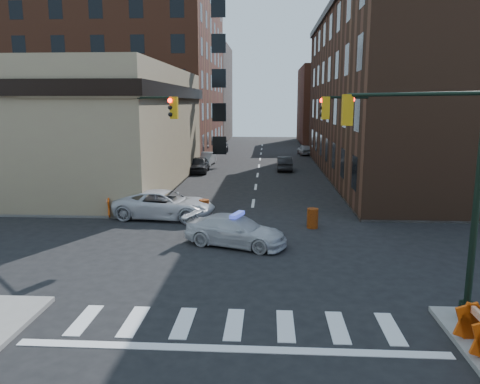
# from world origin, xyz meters

# --- Properties ---
(ground) EXTENTS (140.00, 140.00, 0.00)m
(ground) POSITION_xyz_m (0.00, 0.00, 0.00)
(ground) COLOR black
(ground) RESTS_ON ground
(sidewalk_nw) EXTENTS (34.00, 54.50, 0.15)m
(sidewalk_nw) POSITION_xyz_m (-23.00, 32.75, 0.07)
(sidewalk_nw) COLOR gray
(sidewalk_nw) RESTS_ON ground
(sidewalk_ne) EXTENTS (34.00, 54.50, 0.15)m
(sidewalk_ne) POSITION_xyz_m (23.00, 32.75, 0.07)
(sidewalk_ne) COLOR gray
(sidewalk_ne) RESTS_ON ground
(bank_building) EXTENTS (22.00, 22.00, 9.00)m
(bank_building) POSITION_xyz_m (-17.00, 16.50, 4.50)
(bank_building) COLOR #8E805D
(bank_building) RESTS_ON ground
(apartment_block) EXTENTS (25.00, 25.00, 24.00)m
(apartment_block) POSITION_xyz_m (-18.50, 40.00, 12.00)
(apartment_block) COLOR #5B2E1C
(apartment_block) RESTS_ON ground
(commercial_row_ne) EXTENTS (14.00, 34.00, 14.00)m
(commercial_row_ne) POSITION_xyz_m (13.00, 22.50, 7.00)
(commercial_row_ne) COLOR #472B1C
(commercial_row_ne) RESTS_ON ground
(filler_nw) EXTENTS (20.00, 18.00, 16.00)m
(filler_nw) POSITION_xyz_m (-16.00, 62.00, 8.00)
(filler_nw) COLOR #51433C
(filler_nw) RESTS_ON ground
(filler_ne) EXTENTS (16.00, 16.00, 12.00)m
(filler_ne) POSITION_xyz_m (14.00, 58.00, 6.00)
(filler_ne) COLOR #5B2E1C
(filler_ne) RESTS_ON ground
(signal_pole_se) EXTENTS (5.40, 5.27, 8.00)m
(signal_pole_se) POSITION_xyz_m (6.04, -5.52, 4.61)
(signal_pole_se) COLOR black
(signal_pole_se) RESTS_ON sidewalk_se
(signal_pole_nw) EXTENTS (3.58, 3.67, 8.00)m
(signal_pole_nw) POSITION_xyz_m (-5.85, 5.34, 4.34)
(signal_pole_nw) COLOR black
(signal_pole_nw) RESTS_ON sidewalk_nw
(signal_pole_ne) EXTENTS (3.67, 3.58, 8.00)m
(signal_pole_ne) POSITION_xyz_m (5.84, 5.35, 4.34)
(signal_pole_ne) COLOR black
(signal_pole_ne) RESTS_ON sidewalk_ne
(tree_ne_near) EXTENTS (3.00, 3.00, 4.85)m
(tree_ne_near) POSITION_xyz_m (7.50, 26.00, 3.49)
(tree_ne_near) COLOR black
(tree_ne_near) RESTS_ON sidewalk_ne
(tree_ne_far) EXTENTS (3.00, 3.00, 4.85)m
(tree_ne_far) POSITION_xyz_m (7.50, 34.00, 3.49)
(tree_ne_far) COLOR black
(tree_ne_far) RESTS_ON sidewalk_ne
(police_car) EXTENTS (5.09, 3.38, 1.37)m
(police_car) POSITION_xyz_m (-0.50, 0.94, 0.68)
(police_car) COLOR silver
(police_car) RESTS_ON ground
(pickup) EXTENTS (5.88, 3.21, 1.56)m
(pickup) POSITION_xyz_m (-4.81, 5.80, 0.78)
(pickup) COLOR silver
(pickup) RESTS_ON ground
(parked_car_wnear) EXTENTS (1.84, 4.31, 1.45)m
(parked_car_wnear) POSITION_xyz_m (-5.50, 23.30, 0.73)
(parked_car_wnear) COLOR black
(parked_car_wnear) RESTS_ON ground
(parked_car_wfar) EXTENTS (1.77, 4.14, 1.33)m
(parked_car_wfar) POSITION_xyz_m (-5.50, 28.61, 0.66)
(parked_car_wfar) COLOR gray
(parked_car_wfar) RESTS_ON ground
(parked_car_wdeep) EXTENTS (2.50, 5.08, 1.42)m
(parked_car_wdeep) POSITION_xyz_m (-5.44, 42.67, 0.71)
(parked_car_wdeep) COLOR black
(parked_car_wdeep) RESTS_ON ground
(parked_car_enear) EXTENTS (1.41, 4.01, 1.32)m
(parked_car_enear) POSITION_xyz_m (2.50, 25.21, 0.66)
(parked_car_enear) COLOR black
(parked_car_enear) RESTS_ON ground
(parked_car_efar) EXTENTS (1.90, 3.90, 1.28)m
(parked_car_efar) POSITION_xyz_m (5.50, 39.07, 0.64)
(parked_car_efar) COLOR #9B9EA3
(parked_car_efar) RESTS_ON ground
(pedestrian_a) EXTENTS (0.69, 0.63, 1.57)m
(pedestrian_a) POSITION_xyz_m (-10.40, 6.00, 0.94)
(pedestrian_a) COLOR black
(pedestrian_a) RESTS_ON sidewalk_nw
(pedestrian_b) EXTENTS (1.06, 0.92, 1.85)m
(pedestrian_b) POSITION_xyz_m (-10.27, 6.00, 1.08)
(pedestrian_b) COLOR #2A231C
(pedestrian_b) RESTS_ON sidewalk_nw
(pedestrian_c) EXTENTS (1.09, 0.89, 1.74)m
(pedestrian_c) POSITION_xyz_m (-12.27, 6.86, 1.02)
(pedestrian_c) COLOR #1E202D
(pedestrian_c) RESTS_ON sidewalk_nw
(barrel_road) EXTENTS (0.61, 0.61, 1.03)m
(barrel_road) POSITION_xyz_m (3.26, 4.18, 0.52)
(barrel_road) COLOR red
(barrel_road) RESTS_ON ground
(barrel_bank) EXTENTS (0.75, 0.75, 1.03)m
(barrel_bank) POSITION_xyz_m (-2.64, 6.06, 0.51)
(barrel_bank) COLOR #CC6209
(barrel_bank) RESTS_ON ground
(barricade_se_a) EXTENTS (0.68, 1.31, 0.97)m
(barricade_se_a) POSITION_xyz_m (6.42, -8.00, 0.64)
(barricade_se_a) COLOR #C45109
(barricade_se_a) RESTS_ON sidewalk_se
(barricade_nw_a) EXTENTS (1.44, 0.97, 0.98)m
(barricade_nw_a) POSITION_xyz_m (-7.47, 5.70, 0.64)
(barricade_nw_a) COLOR red
(barricade_nw_a) RESTS_ON sidewalk_nw
(barricade_nw_b) EXTENTS (1.21, 0.81, 0.83)m
(barricade_nw_b) POSITION_xyz_m (-8.50, 6.37, 0.57)
(barricade_nw_b) COLOR #C95B09
(barricade_nw_b) RESTS_ON sidewalk_nw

